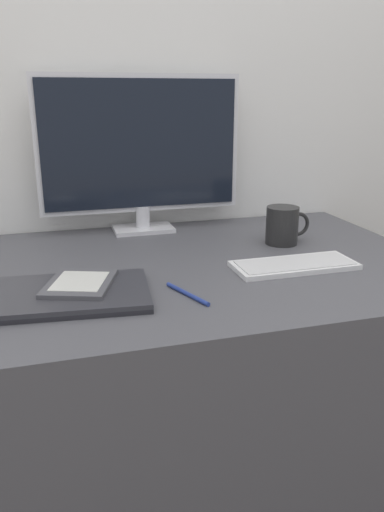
{
  "coord_description": "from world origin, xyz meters",
  "views": [
    {
      "loc": [
        -0.24,
        -0.95,
        1.11
      ],
      "look_at": [
        0.04,
        0.02,
        0.77
      ],
      "focal_mm": 35.0,
      "sensor_mm": 36.0,
      "label": 1
    }
  ],
  "objects_px": {
    "monitor": "(141,150)",
    "ereader": "(80,283)",
    "pen": "(187,294)",
    "coffee_mug": "(283,225)",
    "keyboard": "(294,265)",
    "laptop": "(71,295)"
  },
  "relations": [
    {
      "from": "monitor",
      "to": "ereader",
      "type": "height_order",
      "value": "monitor"
    },
    {
      "from": "pen",
      "to": "ereader",
      "type": "bearing_deg",
      "value": 161.09
    },
    {
      "from": "monitor",
      "to": "coffee_mug",
      "type": "distance_m",
      "value": 0.46
    },
    {
      "from": "keyboard",
      "to": "laptop",
      "type": "relative_size",
      "value": 0.89
    },
    {
      "from": "monitor",
      "to": "coffee_mug",
      "type": "bearing_deg",
      "value": -35.22
    },
    {
      "from": "coffee_mug",
      "to": "pen",
      "type": "xyz_separation_m",
      "value": [
        -0.35,
        -0.29,
        -0.05
      ]
    },
    {
      "from": "keyboard",
      "to": "monitor",
      "type": "bearing_deg",
      "value": 122.75
    },
    {
      "from": "laptop",
      "to": "coffee_mug",
      "type": "distance_m",
      "value": 0.63
    },
    {
      "from": "laptop",
      "to": "ereader",
      "type": "bearing_deg",
      "value": 49.07
    },
    {
      "from": "coffee_mug",
      "to": "pen",
      "type": "height_order",
      "value": "coffee_mug"
    },
    {
      "from": "coffee_mug",
      "to": "pen",
      "type": "relative_size",
      "value": 0.96
    },
    {
      "from": "keyboard",
      "to": "pen",
      "type": "bearing_deg",
      "value": -161.62
    },
    {
      "from": "ereader",
      "to": "coffee_mug",
      "type": "bearing_deg",
      "value": 21.3
    },
    {
      "from": "monitor",
      "to": "pen",
      "type": "bearing_deg",
      "value": -91.13
    },
    {
      "from": "monitor",
      "to": "laptop",
      "type": "bearing_deg",
      "value": -116.3
    },
    {
      "from": "keyboard",
      "to": "ereader",
      "type": "relative_size",
      "value": 1.54
    },
    {
      "from": "laptop",
      "to": "ereader",
      "type": "height_order",
      "value": "ereader"
    },
    {
      "from": "monitor",
      "to": "pen",
      "type": "distance_m",
      "value": 0.58
    },
    {
      "from": "laptop",
      "to": "pen",
      "type": "bearing_deg",
      "value": -11.96
    },
    {
      "from": "monitor",
      "to": "ereader",
      "type": "distance_m",
      "value": 0.55
    },
    {
      "from": "keyboard",
      "to": "ereader",
      "type": "bearing_deg",
      "value": -177.12
    },
    {
      "from": "ereader",
      "to": "pen",
      "type": "xyz_separation_m",
      "value": [
        0.21,
        -0.07,
        -0.02
      ]
    }
  ]
}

